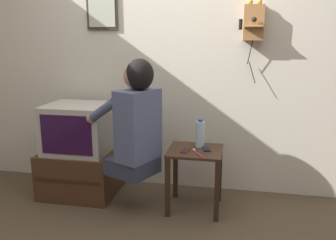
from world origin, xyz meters
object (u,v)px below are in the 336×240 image
Objects in this scene: cell_phone_held at (185,150)px; water_bottle at (200,134)px; person at (136,120)px; television at (78,128)px; framed_picture at (102,9)px; toothbrush at (197,153)px; wall_phone_antique at (254,22)px; cell_phone_spare at (206,149)px.

cell_phone_held is 0.21m from water_bottle.
person reaches higher than television.
television is 2.34× the size of water_bottle.
toothbrush is at bearing -29.22° from framed_picture.
person is 1.70× the size of television.
cell_phone_held is at bearing -52.08° from person.
toothbrush is at bearing -90.05° from water_bottle.
water_bottle is (0.99, -0.35, -1.07)m from framed_picture.
television is 0.80× the size of wall_phone_antique.
person is 7.41× the size of cell_phone_held.
cell_phone_spare is at bearing -22.00° from framed_picture.
cell_phone_spare is (1.20, -0.07, -0.10)m from television.
television reaches higher than cell_phone_spare.
wall_phone_antique is 1.26m from cell_phone_held.
framed_picture is 1.56m from cell_phone_held.
television is at bearing 93.77° from person.
television is 3.58× the size of toothbrush.
television is 1.53× the size of framed_picture.
framed_picture is at bearing 119.60° from toothbrush.
television is at bearing -168.53° from wall_phone_antique.
cell_phone_held is (-0.52, -0.46, -1.06)m from wall_phone_antique.
cell_phone_spare is at bearing 32.42° from cell_phone_held.
cell_phone_held is 0.12m from toothbrush.
person reaches higher than water_bottle.
cell_phone_held is at bearing -138.69° from wall_phone_antique.
toothbrush is (0.51, 0.04, -0.26)m from person.
cell_phone_spare is (0.57, 0.17, -0.27)m from person.
wall_phone_antique is at bearing 34.80° from cell_phone_spare.
toothbrush is (1.13, -0.20, -0.10)m from television.
television reaches higher than water_bottle.
person is 0.58m from water_bottle.
framed_picture is 2.79× the size of cell_phone_spare.
television reaches higher than toothbrush.
person is 0.69m from television.
cell_phone_held is at bearing -169.13° from cell_phone_spare.
water_bottle is at bearing 58.77° from toothbrush.
television is 1.15m from toothbrush.
person is 0.57m from toothbrush.
cell_phone_spare is 0.84× the size of toothbrush.
toothbrush reaches higher than cell_phone_spare.
wall_phone_antique reaches higher than television.
person is 6.09× the size of toothbrush.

